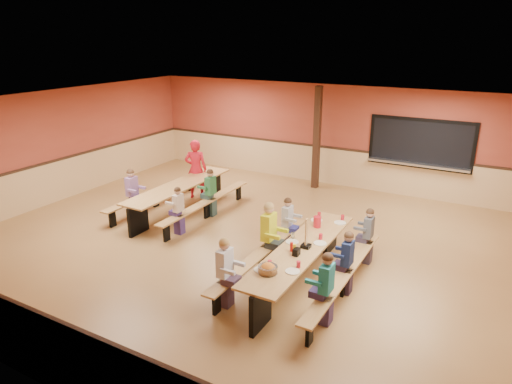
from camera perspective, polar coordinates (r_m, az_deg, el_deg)
The scene contains 23 objects.
ground at distance 10.10m, azimuth -1.08°, elevation -6.51°, with size 12.00×12.00×0.00m, color olive.
room_envelope at distance 9.82m, azimuth -1.10°, elevation -2.88°, with size 12.04×10.04×3.02m.
kitchen_pass_through at distance 13.30m, azimuth 19.84°, elevation 5.47°, with size 2.78×0.28×1.38m.
structural_post at distance 13.48m, azimuth 7.61°, elevation 6.66°, with size 0.18×0.18×3.00m, color black.
cafeteria_table_main at distance 8.41m, azimuth 5.68°, elevation -8.19°, with size 1.91×3.70×0.74m.
cafeteria_table_second at distance 11.84m, azimuth -9.52°, elevation -0.09°, with size 1.91×3.70×0.74m.
seated_child_white_left at distance 7.72m, azimuth -3.90°, elevation -10.06°, with size 0.38×0.31×1.23m, color silver, non-canonical shape.
seated_adult_yellow at distance 8.90m, azimuth 1.59°, elevation -5.48°, with size 0.43×0.35×1.33m, color yellow, non-canonical shape.
seated_child_grey_left at distance 9.64m, azimuth 3.93°, elevation -4.09°, with size 0.34×0.28×1.16m, color #B0B0B0, non-canonical shape.
seated_child_teal_right at distance 7.35m, azimuth 8.74°, elevation -11.92°, with size 0.37×0.30×1.21m, color teal, non-canonical shape.
seated_child_navy_right at distance 8.22m, azimuth 11.30°, elevation -8.73°, with size 0.35×0.29×1.17m, color #15224C, non-canonical shape.
seated_child_char_right at distance 9.36m, azimuth 13.83°, elevation -5.41°, with size 0.34×0.28×1.14m, color #4B4F55, non-canonical shape.
seated_child_purple_sec at distance 11.76m, azimuth -15.20°, elevation -0.19°, with size 0.38×0.31×1.23m, color #855F92, non-canonical shape.
seated_child_green_sec at distance 11.50m, azimuth -5.68°, elevation -0.11°, with size 0.36×0.30×1.20m, color #2B693B, non-canonical shape.
seated_child_tan_sec at distance 10.55m, azimuth -9.65°, elevation -2.35°, with size 0.32×0.26×1.11m, color beige, non-canonical shape.
standing_woman at distance 12.76m, azimuth -7.52°, elevation 2.86°, with size 0.61×0.40×1.67m, color red.
punch_pitcher at distance 9.14m, azimuth 7.66°, elevation -3.71°, with size 0.16×0.16×0.22m, color red.
chip_bowl at distance 7.41m, azimuth 1.48°, elevation -9.56°, with size 0.32×0.32×0.15m, color orange, non-canonical shape.
napkin_dispenser at distance 7.99m, azimuth 5.08°, elevation -7.47°, with size 0.10×0.14×0.13m, color black.
condiment_mustard at distance 8.05m, azimuth 4.82°, elevation -7.09°, with size 0.06×0.06×0.17m, color yellow.
condiment_ketchup at distance 8.11m, azimuth 4.45°, elevation -6.85°, with size 0.06×0.06×0.17m, color #B2140F.
table_paddle at distance 8.25m, azimuth 6.28°, elevation -6.06°, with size 0.16×0.16×0.56m.
place_settings at distance 8.29m, azimuth 5.74°, elevation -6.53°, with size 0.65×3.30×0.11m, color beige, non-canonical shape.
Camera 1 is at (4.59, -7.87, 4.37)m, focal length 32.00 mm.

